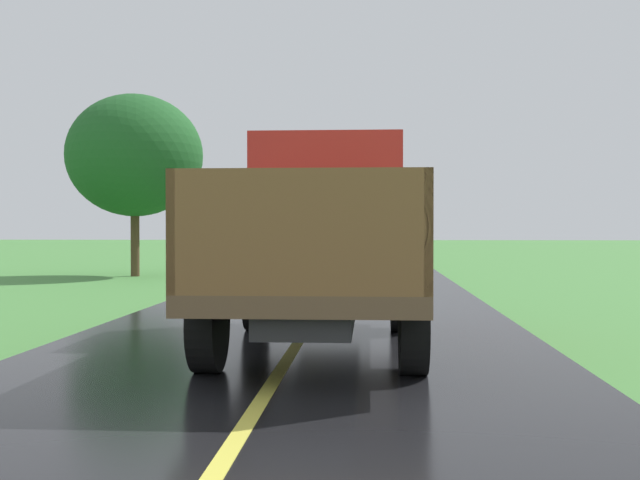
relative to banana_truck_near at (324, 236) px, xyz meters
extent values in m
cube|color=#2D2D30|center=(-0.01, -0.81, -0.78)|extent=(0.90, 5.51, 0.24)
cube|color=brown|center=(-0.01, -0.81, -0.58)|extent=(2.30, 5.80, 0.20)
cube|color=red|center=(-0.01, 1.14, 0.47)|extent=(2.10, 1.90, 1.90)
cube|color=black|center=(-0.01, 2.09, 0.80)|extent=(1.78, 0.02, 0.76)
cube|color=brown|center=(-1.12, -1.79, 0.07)|extent=(0.08, 3.85, 1.10)
cube|color=brown|center=(1.10, -1.79, 0.07)|extent=(0.08, 3.85, 1.10)
cube|color=brown|center=(-0.01, -3.67, 0.07)|extent=(2.30, 0.08, 1.10)
cube|color=brown|center=(-0.01, 0.10, 0.07)|extent=(2.30, 0.08, 1.10)
cylinder|color=black|center=(-1.06, 0.99, -0.88)|extent=(0.28, 1.00, 1.00)
cylinder|color=black|center=(1.04, 0.99, -0.88)|extent=(0.28, 1.00, 1.00)
cylinder|color=black|center=(-1.06, -2.41, -0.88)|extent=(0.28, 1.00, 1.00)
cylinder|color=black|center=(1.04, -2.41, -0.88)|extent=(0.28, 1.00, 1.00)
ellipsoid|color=#90B022|center=(0.22, -2.83, -0.29)|extent=(0.58, 0.67, 0.42)
ellipsoid|color=#8EBD25|center=(0.89, -2.42, -0.29)|extent=(0.59, 0.69, 0.49)
ellipsoid|color=#8EC128|center=(-0.86, -1.91, -0.26)|extent=(0.40, 0.42, 0.42)
ellipsoid|color=#8EB81E|center=(0.34, -2.80, 0.06)|extent=(0.45, 0.43, 0.52)
ellipsoid|color=#94C032|center=(-0.69, -2.31, -0.29)|extent=(0.60, 0.64, 0.52)
ellipsoid|color=#84C526|center=(0.25, -0.20, 0.36)|extent=(0.50, 0.54, 0.49)
ellipsoid|color=#85B531|center=(0.73, -0.91, 0.34)|extent=(0.56, 0.58, 0.37)
ellipsoid|color=#84B324|center=(-0.39, -0.31, -0.28)|extent=(0.45, 0.42, 0.36)
ellipsoid|color=#85B123|center=(0.46, -2.42, 0.05)|extent=(0.47, 0.50, 0.40)
ellipsoid|color=#8FBD2D|center=(-0.44, -1.01, -0.30)|extent=(0.43, 0.40, 0.36)
ellipsoid|color=#89BF2C|center=(-0.23, -0.62, -0.32)|extent=(0.45, 0.56, 0.40)
ellipsoid|color=#98BE34|center=(-0.26, -3.09, -0.29)|extent=(0.60, 0.70, 0.40)
cylinder|color=#4C3823|center=(-6.96, 14.64, -0.39)|extent=(0.28, 0.28, 2.14)
ellipsoid|color=#1E5623|center=(-6.96, 14.64, 2.43)|extent=(4.35, 4.35, 3.92)
camera|label=1|loc=(0.61, -10.48, 0.11)|focal=44.63mm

